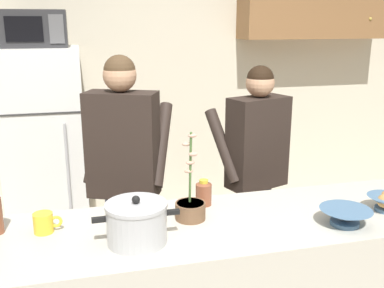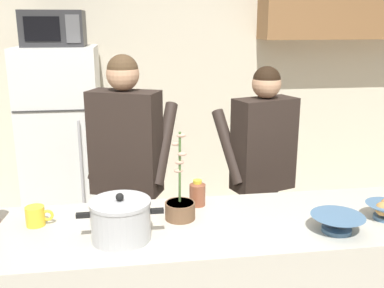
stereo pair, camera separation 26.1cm
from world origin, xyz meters
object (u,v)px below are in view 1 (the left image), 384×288
Objects in this scene: person_by_sink at (256,156)px; potted_orchid at (190,206)px; microwave at (35,29)px; coffee_mug at (44,223)px; empty_bowl at (345,216)px; refrigerator at (46,150)px; cooking_pot at (137,223)px; bottle_mid_counter at (204,192)px; person_near_pot at (124,158)px.

person_by_sink reaches higher than potted_orchid.
microwave is 3.66× the size of coffee_mug.
coffee_mug reaches higher than empty_bowl.
microwave reaches higher than coffee_mug.
refrigerator reaches higher than person_by_sink.
coffee_mug is at bearing 153.66° from cooking_pot.
person_by_sink is at bearing -36.39° from refrigerator.
coffee_mug is at bearing 177.89° from potted_orchid.
microwave is at bearing 119.55° from bottle_mid_counter.
empty_bowl is (1.40, -0.27, -0.00)m from coffee_mug.
cooking_pot is at bearing -148.66° from potted_orchid.
bottle_mid_counter is (-0.53, -0.56, -0.00)m from person_by_sink.
refrigerator is 2.52m from empty_bowl.
bottle_mid_counter reaches higher than empty_bowl.
person_by_sink is 6.42× the size of empty_bowl.
bottle_mid_counter is at bearing -60.78° from refrigerator.
refrigerator is 3.75× the size of potted_orchid.
person_by_sink is 3.57× the size of potted_orchid.
empty_bowl is at bearing -4.25° from cooking_pot.
bottle_mid_counter is (0.91, -1.60, -0.83)m from microwave.
coffee_mug is (-0.44, -0.64, -0.09)m from person_near_pot.
microwave is 0.30× the size of person_by_sink.
person_near_pot reaches higher than coffee_mug.
refrigerator is 2.02m from cooking_pot.
person_near_pot is at bearing 55.90° from coffee_mug.
person_by_sink reaches higher than coffee_mug.
empty_bowl is (0.06, -0.97, -0.02)m from person_by_sink.
potted_orchid is at bearing -69.16° from person_near_pot.
person_by_sink reaches higher than cooking_pot.
person_by_sink is at bearing 93.72° from empty_bowl.
refrigerator is 1.95m from potted_orchid.
cooking_pot is at bearing -140.40° from bottle_mid_counter.
refrigerator is at bearing 104.61° from cooking_pot.
coffee_mug is at bearing -152.57° from person_by_sink.
bottle_mid_counter is at bearing 54.26° from potted_orchid.
empty_bowl is at bearing -11.11° from coffee_mug.
potted_orchid reaches higher than coffee_mug.
cooking_pot is at bearing -136.13° from person_by_sink.
potted_orchid is (0.80, -1.75, -0.83)m from microwave.
microwave reaches higher than cooking_pot.
coffee_mug is 0.93× the size of bottle_mid_counter.
microwave is 1.07× the size of potted_orchid.
coffee_mug is at bearing -170.85° from bottle_mid_counter.
microwave is 1.25× the size of cooking_pot.
microwave is 1.43m from person_near_pot.
bottle_mid_counter is (-0.59, 0.40, 0.02)m from empty_bowl.
empty_bowl is (1.50, -2.00, -0.85)m from microwave.
bottle_mid_counter is (0.40, 0.33, -0.02)m from cooking_pot.
microwave is at bearing 126.82° from empty_bowl.
person_near_pot reaches higher than bottle_mid_counter.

